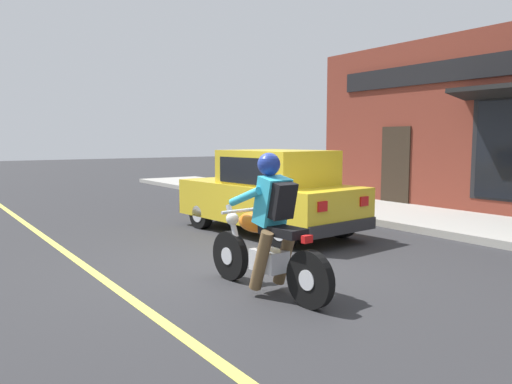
% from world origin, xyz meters
% --- Properties ---
extents(ground_plane, '(80.00, 80.00, 0.00)m').
position_xyz_m(ground_plane, '(0.00, 0.00, 0.00)').
color(ground_plane, '#2B2B2D').
extents(sidewalk_curb, '(2.60, 22.00, 0.14)m').
position_xyz_m(sidewalk_curb, '(5.36, 3.00, 0.07)').
color(sidewalk_curb, '#9E9B93').
rests_on(sidewalk_curb, ground).
extents(lane_stripe, '(0.12, 19.80, 0.01)m').
position_xyz_m(lane_stripe, '(-1.80, 3.00, 0.00)').
color(lane_stripe, '#D1C64C').
rests_on(lane_stripe, ground).
extents(motorcycle_with_rider, '(0.59, 2.02, 1.62)m').
position_xyz_m(motorcycle_with_rider, '(-0.41, -1.16, 0.68)').
color(motorcycle_with_rider, black).
rests_on(motorcycle_with_rider, ground).
extents(car_hatchback, '(1.95, 3.90, 1.57)m').
position_xyz_m(car_hatchback, '(1.80, 1.80, 0.77)').
color(car_hatchback, black).
rests_on(car_hatchback, ground).
extents(fire_hydrant, '(0.36, 0.24, 0.88)m').
position_xyz_m(fire_hydrant, '(5.21, 4.64, 0.57)').
color(fire_hydrant, red).
rests_on(fire_hydrant, sidewalk_curb).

